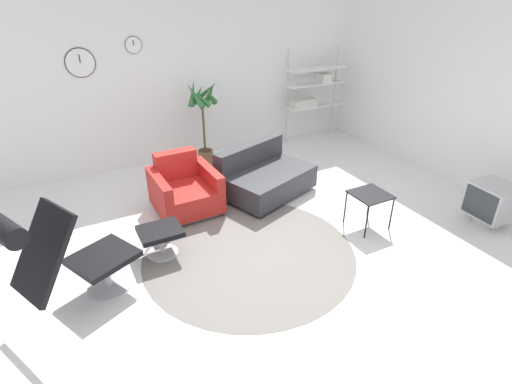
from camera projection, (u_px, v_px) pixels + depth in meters
ground_plane at (254, 239)px, 4.95m from camera, size 12.00×12.00×0.00m
wall_back at (172, 79)px, 6.60m from camera, size 12.00×0.09×2.80m
wall_right at (473, 93)px, 5.76m from camera, size 0.06×12.00×2.80m
round_rug at (249, 253)px, 4.69m from camera, size 2.48×2.48×0.01m
lounge_chair at (60, 252)px, 3.58m from camera, size 1.24×0.94×1.20m
ottoman at (161, 236)px, 4.56m from camera, size 0.48×0.41×0.34m
armchair_red at (185, 191)px, 5.48m from camera, size 0.84×0.86×0.76m
couch_low at (264, 177)px, 5.93m from camera, size 1.52×1.28×0.71m
side_table at (370, 197)px, 5.02m from camera, size 0.45×0.45×0.47m
crt_television at (491, 203)px, 5.14m from camera, size 0.50×0.53×0.56m
potted_plant at (204, 119)px, 6.60m from camera, size 0.59×0.60×1.45m
shelf_unit at (312, 91)px, 7.61m from camera, size 1.18×0.28×1.76m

